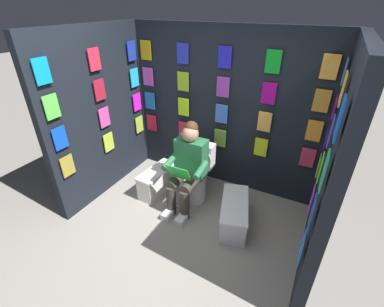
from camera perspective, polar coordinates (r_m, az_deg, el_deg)
name	(u,v)px	position (r m, az deg, el deg)	size (l,w,h in m)	color
ground_plane	(156,262)	(3.15, -7.63, -21.87)	(30.00, 30.00, 0.00)	gray
display_wall_back	(224,111)	(3.80, 6.75, 8.93)	(2.84, 0.14, 2.24)	black
display_wall_left	(331,169)	(2.76, 27.45, -2.91)	(0.14, 1.75, 2.24)	black
display_wall_right	(100,116)	(3.83, -19.10, 7.65)	(0.14, 1.75, 2.24)	black
toilet	(195,176)	(3.76, 0.62, -4.80)	(0.41, 0.56, 0.77)	white
person_reading	(187,167)	(3.44, -1.03, -2.95)	(0.53, 0.68, 1.19)	#286B42
comic_longbox_near	(158,180)	(3.95, -7.34, -5.72)	(0.31, 0.68, 0.36)	white
comic_longbox_far	(234,214)	(3.43, 8.93, -12.52)	(0.53, 0.82, 0.34)	silver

